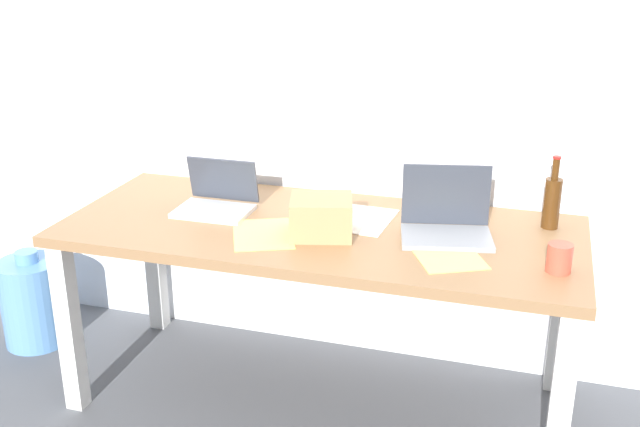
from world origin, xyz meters
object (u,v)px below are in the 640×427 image
at_px(laptop_left, 217,201).
at_px(water_cooler_jug, 33,301).
at_px(desk, 320,248).
at_px(computer_mouse, 333,200).
at_px(laptop_right, 446,221).
at_px(coffee_mug, 559,258).
at_px(beer_bottle, 552,201).
at_px(cardboard_box, 321,217).

distance_m(laptop_left, water_cooler_jug, 1.10).
xyz_separation_m(desk, computer_mouse, (-0.02, 0.25, 0.10)).
relative_size(laptop_right, coffee_mug, 3.75).
distance_m(computer_mouse, coffee_mug, 0.96).
height_order(laptop_left, computer_mouse, laptop_left).
bearing_deg(beer_bottle, computer_mouse, 178.81).
xyz_separation_m(laptop_left, beer_bottle, (1.25, 0.19, 0.06)).
xyz_separation_m(computer_mouse, coffee_mug, (0.87, -0.41, 0.03)).
relative_size(laptop_right, cardboard_box, 1.63).
relative_size(computer_mouse, cardboard_box, 0.46).
distance_m(laptop_left, beer_bottle, 1.26).
relative_size(beer_bottle, cardboard_box, 1.25).
relative_size(desk, cardboard_box, 8.74).
relative_size(laptop_left, cardboard_box, 1.31).
distance_m(beer_bottle, cardboard_box, 0.85).
bearing_deg(water_cooler_jug, laptop_right, -0.15).
xyz_separation_m(laptop_left, laptop_right, (0.89, -0.00, 0.01)).
bearing_deg(desk, beer_bottle, 15.93).
xyz_separation_m(laptop_right, coffee_mug, (0.39, -0.20, -0.01)).
bearing_deg(cardboard_box, laptop_left, 165.27).
bearing_deg(coffee_mug, beer_bottle, 94.87).
distance_m(beer_bottle, computer_mouse, 0.84).
relative_size(laptop_left, coffee_mug, 3.02).
bearing_deg(laptop_left, cardboard_box, -14.73).
distance_m(desk, beer_bottle, 0.87).
bearing_deg(desk, water_cooler_jug, 177.99).
distance_m(computer_mouse, water_cooler_jug, 1.47).
bearing_deg(water_cooler_jug, cardboard_box, -5.17).
bearing_deg(laptop_right, water_cooler_jug, 179.85).
bearing_deg(beer_bottle, coffee_mug, -85.13).
relative_size(desk, coffee_mug, 20.17).
xyz_separation_m(laptop_left, coffee_mug, (1.28, -0.20, 0.01)).
height_order(desk, beer_bottle, beer_bottle).
distance_m(cardboard_box, water_cooler_jug, 1.52).
height_order(desk, computer_mouse, computer_mouse).
xyz_separation_m(cardboard_box, coffee_mug, (0.82, -0.08, -0.02)).
relative_size(desk, beer_bottle, 7.02).
relative_size(computer_mouse, water_cooler_jug, 0.22).
bearing_deg(coffee_mug, laptop_right, 152.52).
height_order(beer_bottle, computer_mouse, beer_bottle).
height_order(computer_mouse, water_cooler_jug, computer_mouse).
bearing_deg(desk, laptop_left, 174.28).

